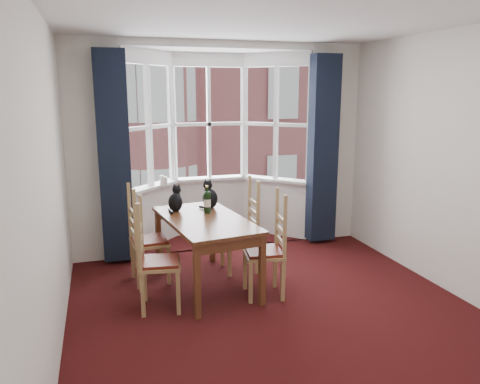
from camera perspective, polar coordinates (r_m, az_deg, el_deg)
name	(u,v)px	position (r m, az deg, el deg)	size (l,w,h in m)	color
floor	(282,320)	(4.69, 5.17, -15.23)	(4.50, 4.50, 0.00)	black
ceiling	(289,13)	(4.21, 5.95, 20.91)	(4.50, 4.50, 0.00)	white
wall_left	(47,190)	(3.94, -22.46, 0.19)	(4.50, 4.50, 0.00)	silver
wall_right	(467,167)	(5.32, 25.90, 2.79)	(4.50, 4.50, 0.00)	silver
wall_near	(475,263)	(2.38, 26.74, -7.72)	(4.00, 4.00, 0.00)	silver
wall_back_pier_left	(94,153)	(6.14, -17.33, 4.58)	(0.70, 0.12, 2.80)	silver
wall_back_pier_right	(332,144)	(6.95, 11.11, 5.73)	(0.70, 0.12, 2.80)	silver
bay_window	(213,144)	(6.83, -3.31, 5.83)	(2.76, 0.94, 2.80)	white
curtain_left	(114,158)	(5.97, -15.10, 4.02)	(0.38, 0.22, 2.60)	black
curtain_right	(323,150)	(6.69, 10.07, 5.09)	(0.38, 0.22, 2.60)	black
dining_table	(205,226)	(5.18, -4.27, -4.19)	(1.00, 1.59, 0.79)	brown
chair_left_near	(151,264)	(4.79, -10.82, -8.62)	(0.46, 0.47, 0.92)	#A2814F
chair_left_far	(142,243)	(5.45, -11.91, -6.09)	(0.44, 0.46, 0.92)	#A2814F
chair_right_near	(272,253)	(5.03, 3.93, -7.41)	(0.46, 0.47, 0.92)	#A2814F
chair_right_far	(246,232)	(5.71, 0.80, -4.94)	(0.41, 0.43, 0.92)	#A2814F
cat_left	(176,201)	(5.48, -7.86, -1.07)	(0.23, 0.27, 0.32)	black
cat_right	(210,197)	(5.59, -3.71, -0.59)	(0.20, 0.27, 0.35)	black
wine_bottle	(207,201)	(5.34, -4.03, -1.11)	(0.08, 0.08, 0.32)	black
candle_tall	(162,180)	(6.61, -9.49, 1.42)	(0.06, 0.06, 0.14)	white
candle_short	(166,181)	(6.65, -9.06, 1.37)	(0.06, 0.06, 0.11)	white
street	(124,199)	(37.04, -14.01, -0.87)	(80.00, 80.00, 0.00)	#333335
tenement_building	(141,106)	(17.94, -11.98, 10.17)	(18.40, 7.80, 15.20)	#A75856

